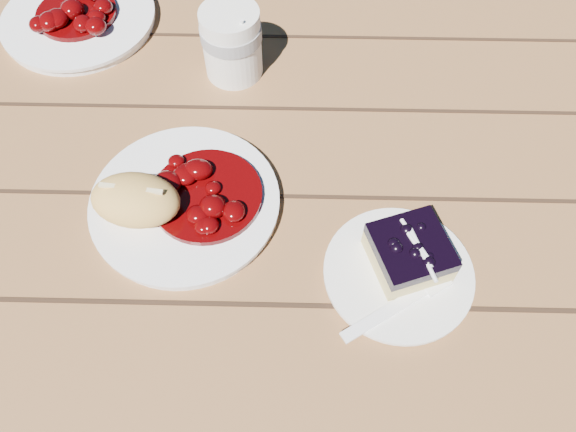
{
  "coord_description": "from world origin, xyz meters",
  "views": [
    {
      "loc": [
        0.31,
        -0.5,
        1.39
      ],
      "look_at": [
        0.3,
        -0.15,
        0.81
      ],
      "focal_mm": 35.0,
      "sensor_mm": 36.0,
      "label": 1
    }
  ],
  "objects_px": {
    "dessert_plate": "(398,274)",
    "second_plate": "(79,20)",
    "bread_roll": "(136,200)",
    "blueberry_cake": "(409,252)",
    "main_plate": "(185,204)",
    "picnic_table": "(113,206)",
    "coffee_cup": "(232,43)"
  },
  "relations": [
    {
      "from": "main_plate",
      "to": "blueberry_cake",
      "type": "xyz_separation_m",
      "value": [
        0.29,
        -0.08,
        0.03
      ]
    },
    {
      "from": "main_plate",
      "to": "coffee_cup",
      "type": "distance_m",
      "value": 0.27
    },
    {
      "from": "dessert_plate",
      "to": "second_plate",
      "type": "xyz_separation_m",
      "value": [
        -0.5,
        0.46,
        0.0
      ]
    },
    {
      "from": "coffee_cup",
      "to": "picnic_table",
      "type": "bearing_deg",
      "value": -142.68
    },
    {
      "from": "coffee_cup",
      "to": "bread_roll",
      "type": "bearing_deg",
      "value": -110.19
    },
    {
      "from": "dessert_plate",
      "to": "main_plate",
      "type": "bearing_deg",
      "value": 160.9
    },
    {
      "from": "dessert_plate",
      "to": "second_plate",
      "type": "height_order",
      "value": "second_plate"
    },
    {
      "from": "dessert_plate",
      "to": "second_plate",
      "type": "relative_size",
      "value": 0.72
    },
    {
      "from": "bread_roll",
      "to": "blueberry_cake",
      "type": "height_order",
      "value": "bread_roll"
    },
    {
      "from": "main_plate",
      "to": "dessert_plate",
      "type": "distance_m",
      "value": 0.3
    },
    {
      "from": "dessert_plate",
      "to": "second_plate",
      "type": "bearing_deg",
      "value": 137.42
    },
    {
      "from": "main_plate",
      "to": "second_plate",
      "type": "distance_m",
      "value": 0.43
    },
    {
      "from": "bread_roll",
      "to": "blueberry_cake",
      "type": "distance_m",
      "value": 0.35
    },
    {
      "from": "bread_roll",
      "to": "second_plate",
      "type": "distance_m",
      "value": 0.42
    },
    {
      "from": "picnic_table",
      "to": "blueberry_cake",
      "type": "relative_size",
      "value": 17.96
    },
    {
      "from": "picnic_table",
      "to": "main_plate",
      "type": "bearing_deg",
      "value": -31.64
    },
    {
      "from": "picnic_table",
      "to": "second_plate",
      "type": "distance_m",
      "value": 0.32
    },
    {
      "from": "main_plate",
      "to": "dessert_plate",
      "type": "bearing_deg",
      "value": -19.1
    },
    {
      "from": "main_plate",
      "to": "blueberry_cake",
      "type": "height_order",
      "value": "blueberry_cake"
    },
    {
      "from": "main_plate",
      "to": "coffee_cup",
      "type": "height_order",
      "value": "coffee_cup"
    },
    {
      "from": "second_plate",
      "to": "dessert_plate",
      "type": "bearing_deg",
      "value": -42.58
    },
    {
      "from": "main_plate",
      "to": "dessert_plate",
      "type": "relative_size",
      "value": 1.36
    },
    {
      "from": "dessert_plate",
      "to": "blueberry_cake",
      "type": "height_order",
      "value": "blueberry_cake"
    },
    {
      "from": "blueberry_cake",
      "to": "coffee_cup",
      "type": "bearing_deg",
      "value": 105.99
    },
    {
      "from": "picnic_table",
      "to": "coffee_cup",
      "type": "distance_m",
      "value": 0.34
    },
    {
      "from": "picnic_table",
      "to": "second_plate",
      "type": "height_order",
      "value": "second_plate"
    },
    {
      "from": "main_plate",
      "to": "dessert_plate",
      "type": "height_order",
      "value": "main_plate"
    },
    {
      "from": "blueberry_cake",
      "to": "picnic_table",
      "type": "bearing_deg",
      "value": 138.82
    },
    {
      "from": "bread_roll",
      "to": "second_plate",
      "type": "bearing_deg",
      "value": 113.61
    },
    {
      "from": "bread_roll",
      "to": "blueberry_cake",
      "type": "relative_size",
      "value": 1.04
    },
    {
      "from": "picnic_table",
      "to": "blueberry_cake",
      "type": "xyz_separation_m",
      "value": [
        0.45,
        -0.18,
        0.2
      ]
    },
    {
      "from": "bread_roll",
      "to": "second_plate",
      "type": "relative_size",
      "value": 0.46
    }
  ]
}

